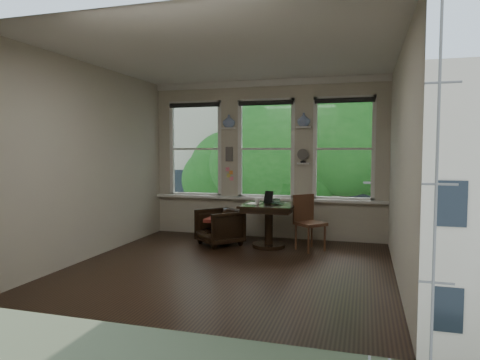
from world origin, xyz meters
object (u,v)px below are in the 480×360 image
(side_chair_right, at_px, (310,223))
(laptop, at_px, (273,204))
(table, at_px, (269,226))
(mug, at_px, (257,201))
(armchair_left, at_px, (219,227))

(side_chair_right, relative_size, laptop, 2.54)
(table, relative_size, side_chair_right, 0.98)
(laptop, xyz_separation_m, mug, (-0.27, -0.02, 0.03))
(table, bearing_deg, laptop, -15.44)
(side_chair_right, bearing_deg, laptop, 133.12)
(armchair_left, xyz_separation_m, side_chair_right, (1.60, 0.03, 0.14))
(mug, bearing_deg, side_chair_right, 0.63)
(side_chair_right, xyz_separation_m, laptop, (-0.64, 0.01, 0.30))
(side_chair_right, bearing_deg, table, 131.57)
(table, height_order, armchair_left, table)
(armchair_left, distance_m, side_chair_right, 1.60)
(table, relative_size, mug, 9.05)
(table, distance_m, mug, 0.47)
(side_chair_right, distance_m, laptop, 0.71)
(armchair_left, height_order, mug, mug)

